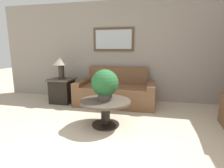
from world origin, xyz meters
The scene contains 6 objects.
wall_back centered at (-0.01, 3.11, 1.31)m, with size 7.44×0.09×2.60m.
couch_main centered at (-0.32, 2.60, 0.30)m, with size 1.91×0.93×0.91m.
coffee_table centered at (-0.24, 1.31, 0.34)m, with size 0.90×0.90×0.47m.
side_table centered at (-1.70, 2.47, 0.32)m, with size 0.60×0.60×0.62m.
table_lamp centered at (-1.70, 2.47, 1.02)m, with size 0.41×0.41×0.57m.
potted_plant_on_table centered at (-0.26, 1.35, 0.76)m, with size 0.48×0.48×0.54m.
Camera 1 is at (0.51, -1.57, 1.34)m, focal length 28.00 mm.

